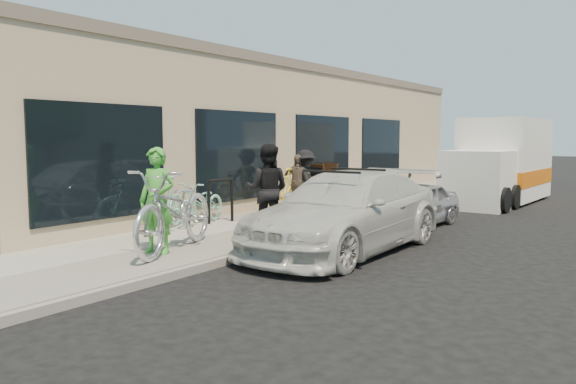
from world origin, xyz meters
The scene contains 17 objects.
ground centered at (0.00, 0.00, 0.00)m, with size 120.00×120.00×0.00m, color black.
sidewalk centered at (-2.00, 3.00, 0.07)m, with size 3.00×34.00×0.15m, color #A5A194.
curb centered at (-0.45, 3.00, 0.07)m, with size 0.12×34.00×0.13m, color gray.
storefront centered at (-5.24, 7.99, 2.12)m, with size 3.60×20.00×4.22m.
bike_rack centered at (-2.89, 2.65, 0.74)m, with size 0.20×0.69×0.99m.
sandwich_board centered at (-3.25, 7.50, 0.73)m, with size 0.79×0.80×1.13m.
sedan_white centered at (0.59, 2.17, 0.72)m, with size 2.07×4.98×1.48m.
sedan_silver centered at (0.51, 5.52, 0.51)m, with size 1.21×3.00×1.02m, color #A4A4AA.
moving_truck centered at (0.79, 11.72, 1.18)m, with size 2.17×5.45×2.65m.
tandem_bike centered at (-1.37, -0.13, 0.85)m, with size 0.93×2.66×1.40m, color silver.
woman_rider centered at (-1.49, -0.43, 1.03)m, with size 0.64×0.42×1.75m, color green.
man_standing centered at (-1.03, 1.94, 1.04)m, with size 0.87×0.67×1.78m, color black.
cruiser_bike_a centered at (-3.08, 1.18, 0.70)m, with size 0.52×1.83×1.10m, color #98E3CC.
cruiser_bike_b centered at (-3.08, 2.27, 0.62)m, with size 0.62×1.78×0.94m, color #98E3CC.
cruiser_bike_c centered at (-2.74, 4.76, 0.71)m, with size 0.53×1.86×1.12m, color yellow.
bystander_a centered at (-2.48, 5.47, 0.94)m, with size 1.02×0.59×1.58m, color black.
bystander_b centered at (-2.60, 5.27, 0.89)m, with size 0.86×0.36×1.47m, color brown.
Camera 1 is at (5.54, -6.65, 2.06)m, focal length 35.00 mm.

